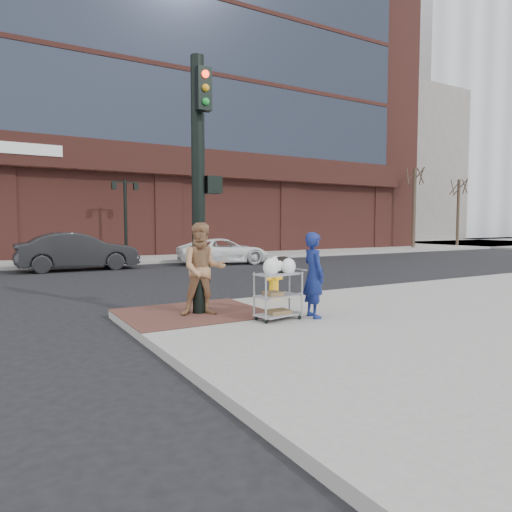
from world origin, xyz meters
TOP-DOWN VIEW (x-y plane):
  - ground at (0.00, 0.00)m, footprint 220.00×220.00m
  - sidewalk_far at (12.50, 32.00)m, footprint 65.00×36.00m
  - brick_curb_ramp at (-0.60, 0.90)m, footprint 2.80×2.40m
  - bank_building at (5.00, 31.00)m, footprint 42.00×26.00m
  - filler_block at (40.00, 38.00)m, footprint 14.00×20.00m
  - bare_tree_a at (24.00, 16.50)m, footprint 1.80×1.80m
  - bare_tree_b at (30.00, 17.00)m, footprint 1.80×1.80m
  - lamp_post at (2.00, 16.00)m, footprint 1.32×0.22m
  - traffic_signal_pole at (-0.48, 0.77)m, footprint 0.61×0.51m
  - woman_blue at (1.22, -0.66)m, footprint 0.49×0.65m
  - pedestrian_tan at (-0.50, 0.59)m, footprint 1.05×0.93m
  - sedan_dark at (-0.89, 12.61)m, footprint 4.80×1.69m
  - minivan_white at (5.71, 12.24)m, footprint 4.77×2.90m
  - utility_cart at (0.52, -0.51)m, footprint 0.92×0.61m
  - fire_hydrant at (1.69, 1.47)m, footprint 0.44×0.31m

SIDE VIEW (x-z plane):
  - ground at x=0.00m, z-range 0.00..0.00m
  - sidewalk_far at x=12.50m, z-range 0.00..0.15m
  - brick_curb_ramp at x=-0.60m, z-range 0.15..0.16m
  - minivan_white at x=5.71m, z-range 0.00..1.24m
  - fire_hydrant at x=1.69m, z-range 0.16..1.10m
  - utility_cart at x=0.52m, z-range 0.10..1.27m
  - sedan_dark at x=-0.89m, z-range 0.00..1.58m
  - woman_blue at x=1.22m, z-range 0.15..1.77m
  - pedestrian_tan at x=-0.50m, z-range 0.15..1.95m
  - lamp_post at x=2.00m, z-range 0.62..4.62m
  - traffic_signal_pole at x=-0.48m, z-range 0.33..5.33m
  - bare_tree_b at x=30.00m, z-range 2.44..9.14m
  - bare_tree_a at x=24.00m, z-range 2.67..9.87m
  - filler_block at x=40.00m, z-range 0.00..18.00m
  - bank_building at x=5.00m, z-range 0.15..28.15m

